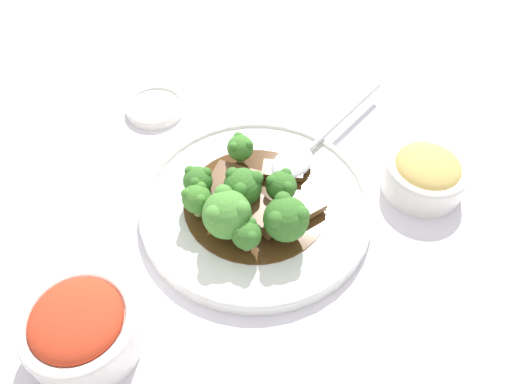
{
  "coord_description": "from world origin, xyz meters",
  "views": [
    {
      "loc": [
        -0.32,
        -0.17,
        0.48
      ],
      "look_at": [
        0.0,
        0.0,
        0.03
      ],
      "focal_mm": 35.0,
      "sensor_mm": 36.0,
      "label": 1
    }
  ],
  "objects_px": {
    "broccoli_floret_7": "(240,147)",
    "broccoli_floret_0": "(247,234)",
    "main_plate": "(256,205)",
    "beef_strip_1": "(265,216)",
    "serving_spoon": "(302,154)",
    "broccoli_floret_1": "(227,214)",
    "beef_strip_2": "(221,190)",
    "broccoli_floret_3": "(197,198)",
    "beef_strip_4": "(238,176)",
    "beef_strip_3": "(299,210)",
    "broccoli_floret_6": "(281,186)",
    "broccoli_floret_5": "(198,181)",
    "broccoli_floret_4": "(286,218)",
    "side_bowl_kimchi": "(81,327)",
    "side_bowl_appetizer": "(425,174)",
    "sauce_dish": "(155,107)",
    "beef_strip_0": "(283,170)",
    "broccoli_floret_2": "(242,187)"
  },
  "relations": [
    {
      "from": "broccoli_floret_7",
      "to": "side_bowl_kimchi",
      "type": "height_order",
      "value": "side_bowl_kimchi"
    },
    {
      "from": "broccoli_floret_4",
      "to": "broccoli_floret_5",
      "type": "bearing_deg",
      "value": 88.92
    },
    {
      "from": "beef_strip_0",
      "to": "beef_strip_3",
      "type": "distance_m",
      "value": 0.06
    },
    {
      "from": "sauce_dish",
      "to": "broccoli_floret_7",
      "type": "bearing_deg",
      "value": -104.75
    },
    {
      "from": "broccoli_floret_3",
      "to": "broccoli_floret_4",
      "type": "relative_size",
      "value": 0.81
    },
    {
      "from": "broccoli_floret_6",
      "to": "serving_spoon",
      "type": "xyz_separation_m",
      "value": [
        0.07,
        0.01,
        -0.02
      ]
    },
    {
      "from": "beef_strip_1",
      "to": "beef_strip_4",
      "type": "xyz_separation_m",
      "value": [
        0.04,
        0.06,
        -0.0
      ]
    },
    {
      "from": "beef_strip_3",
      "to": "sauce_dish",
      "type": "bearing_deg",
      "value": 72.2
    },
    {
      "from": "beef_strip_1",
      "to": "broccoli_floret_5",
      "type": "xyz_separation_m",
      "value": [
        -0.0,
        0.08,
        0.02
      ]
    },
    {
      "from": "broccoli_floret_3",
      "to": "sauce_dish",
      "type": "bearing_deg",
      "value": 49.28
    },
    {
      "from": "broccoli_floret_5",
      "to": "beef_strip_1",
      "type": "bearing_deg",
      "value": -86.84
    },
    {
      "from": "broccoli_floret_4",
      "to": "sauce_dish",
      "type": "relative_size",
      "value": 0.65
    },
    {
      "from": "beef_strip_3",
      "to": "side_bowl_kimchi",
      "type": "height_order",
      "value": "side_bowl_kimchi"
    },
    {
      "from": "main_plate",
      "to": "broccoli_floret_3",
      "type": "height_order",
      "value": "broccoli_floret_3"
    },
    {
      "from": "broccoli_floret_3",
      "to": "broccoli_floret_7",
      "type": "bearing_deg",
      "value": -1.37
    },
    {
      "from": "main_plate",
      "to": "broccoli_floret_5",
      "type": "height_order",
      "value": "broccoli_floret_5"
    },
    {
      "from": "beef_strip_2",
      "to": "beef_strip_3",
      "type": "relative_size",
      "value": 0.84
    },
    {
      "from": "broccoli_floret_3",
      "to": "side_bowl_appetizer",
      "type": "relative_size",
      "value": 0.44
    },
    {
      "from": "broccoli_floret_5",
      "to": "beef_strip_2",
      "type": "bearing_deg",
      "value": -53.64
    },
    {
      "from": "broccoli_floret_5",
      "to": "broccoli_floret_7",
      "type": "relative_size",
      "value": 1.19
    },
    {
      "from": "beef_strip_2",
      "to": "beef_strip_3",
      "type": "xyz_separation_m",
      "value": [
        0.02,
        -0.09,
        -0.0
      ]
    },
    {
      "from": "broccoli_floret_7",
      "to": "broccoli_floret_0",
      "type": "bearing_deg",
      "value": -148.21
    },
    {
      "from": "broccoli_floret_6",
      "to": "beef_strip_3",
      "type": "bearing_deg",
      "value": -108.12
    },
    {
      "from": "main_plate",
      "to": "broccoli_floret_5",
      "type": "distance_m",
      "value": 0.08
    },
    {
      "from": "broccoli_floret_0",
      "to": "main_plate",
      "type": "bearing_deg",
      "value": 19.08
    },
    {
      "from": "beef_strip_0",
      "to": "serving_spoon",
      "type": "distance_m",
      "value": 0.04
    },
    {
      "from": "beef_strip_4",
      "to": "broccoli_floret_4",
      "type": "distance_m",
      "value": 0.1
    },
    {
      "from": "beef_strip_3",
      "to": "side_bowl_appetizer",
      "type": "xyz_separation_m",
      "value": [
        0.12,
        -0.11,
        0.0
      ]
    },
    {
      "from": "beef_strip_1",
      "to": "broccoli_floret_1",
      "type": "height_order",
      "value": "broccoli_floret_1"
    },
    {
      "from": "beef_strip_1",
      "to": "beef_strip_4",
      "type": "distance_m",
      "value": 0.07
    },
    {
      "from": "broccoli_floret_3",
      "to": "beef_strip_1",
      "type": "bearing_deg",
      "value": -69.94
    },
    {
      "from": "main_plate",
      "to": "beef_strip_1",
      "type": "xyz_separation_m",
      "value": [
        -0.02,
        -0.02,
        0.02
      ]
    },
    {
      "from": "beef_strip_2",
      "to": "broccoli_floret_0",
      "type": "xyz_separation_m",
      "value": [
        -0.05,
        -0.06,
        0.02
      ]
    },
    {
      "from": "beef_strip_0",
      "to": "broccoli_floret_4",
      "type": "bearing_deg",
      "value": -152.74
    },
    {
      "from": "beef_strip_2",
      "to": "broccoli_floret_5",
      "type": "xyz_separation_m",
      "value": [
        -0.02,
        0.02,
        0.02
      ]
    },
    {
      "from": "beef_strip_4",
      "to": "broccoli_floret_2",
      "type": "height_order",
      "value": "broccoli_floret_2"
    },
    {
      "from": "serving_spoon",
      "to": "broccoli_floret_1",
      "type": "bearing_deg",
      "value": 169.34
    },
    {
      "from": "broccoli_floret_4",
      "to": "side_bowl_kimchi",
      "type": "xyz_separation_m",
      "value": [
        -0.19,
        0.12,
        -0.02
      ]
    },
    {
      "from": "broccoli_floret_7",
      "to": "main_plate",
      "type": "bearing_deg",
      "value": -135.57
    },
    {
      "from": "broccoli_floret_5",
      "to": "beef_strip_3",
      "type": "bearing_deg",
      "value": -73.9
    },
    {
      "from": "broccoli_floret_7",
      "to": "sauce_dish",
      "type": "xyz_separation_m",
      "value": [
        0.04,
        0.16,
        -0.03
      ]
    },
    {
      "from": "beef_strip_4",
      "to": "broccoli_floret_5",
      "type": "bearing_deg",
      "value": 150.27
    },
    {
      "from": "beef_strip_3",
      "to": "beef_strip_2",
      "type": "bearing_deg",
      "value": 100.75
    },
    {
      "from": "broccoli_floret_5",
      "to": "side_bowl_kimchi",
      "type": "xyz_separation_m",
      "value": [
        -0.2,
        0.01,
        -0.02
      ]
    },
    {
      "from": "broccoli_floret_6",
      "to": "broccoli_floret_1",
      "type": "bearing_deg",
      "value": 155.42
    },
    {
      "from": "beef_strip_0",
      "to": "broccoli_floret_1",
      "type": "xyz_separation_m",
      "value": [
        -0.11,
        0.02,
        0.03
      ]
    },
    {
      "from": "main_plate",
      "to": "broccoli_floret_1",
      "type": "xyz_separation_m",
      "value": [
        -0.05,
        0.01,
        0.04
      ]
    },
    {
      "from": "side_bowl_appetizer",
      "to": "broccoli_floret_7",
      "type": "bearing_deg",
      "value": 110.36
    },
    {
      "from": "beef_strip_0",
      "to": "side_bowl_kimchi",
      "type": "height_order",
      "value": "side_bowl_kimchi"
    },
    {
      "from": "beef_strip_2",
      "to": "sauce_dish",
      "type": "distance_m",
      "value": 0.2
    }
  ]
}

